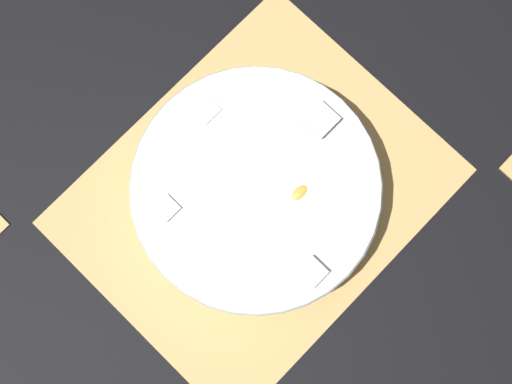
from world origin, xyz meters
TOP-DOWN VIEW (x-y plane):
  - ground_plane at (0.00, 0.00)m, footprint 6.00×6.00m
  - bamboo_mat_center at (-0.00, 0.00)m, footprint 0.43×0.34m
  - fruit_salad_bowl at (-0.00, 0.00)m, footprint 0.29×0.29m

SIDE VIEW (x-z plane):
  - ground_plane at x=0.00m, z-range 0.00..0.00m
  - bamboo_mat_center at x=0.00m, z-range 0.00..0.01m
  - fruit_salad_bowl at x=0.00m, z-range 0.01..0.08m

